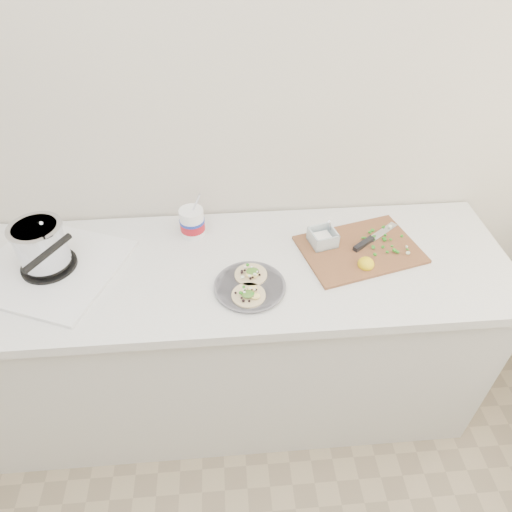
{
  "coord_description": "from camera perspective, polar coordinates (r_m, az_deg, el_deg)",
  "views": [
    {
      "loc": [
        0.17,
        0.17,
        2.04
      ],
      "look_at": [
        0.26,
        1.39,
        0.96
      ],
      "focal_mm": 32.0,
      "sensor_mm": 36.0,
      "label": 1
    }
  ],
  "objects": [
    {
      "name": "taco_plate",
      "position": [
        1.59,
        -0.79,
        -3.6
      ],
      "size": [
        0.25,
        0.25,
        0.04
      ],
      "rotation": [
        0.0,
        0.0,
        -0.42
      ],
      "color": "#5A5960",
      "rests_on": "counter"
    },
    {
      "name": "counter",
      "position": [
        2.04,
        -7.66,
        -10.45
      ],
      "size": [
        2.44,
        0.66,
        0.9
      ],
      "color": "silver",
      "rests_on": "ground"
    },
    {
      "name": "cutboard",
      "position": [
        1.79,
        12.55,
        1.25
      ],
      "size": [
        0.5,
        0.4,
        0.07
      ],
      "rotation": [
        0.0,
        0.0,
        0.25
      ],
      "color": "brown",
      "rests_on": "counter"
    },
    {
      "name": "tub",
      "position": [
        1.8,
        -7.93,
        4.42
      ],
      "size": [
        0.1,
        0.1,
        0.22
      ],
      "rotation": [
        0.0,
        0.0,
        0.23
      ],
      "color": "white",
      "rests_on": "counter"
    },
    {
      "name": "stove",
      "position": [
        1.78,
        -24.92,
        0.31
      ],
      "size": [
        0.61,
        0.59,
        0.23
      ],
      "rotation": [
        0.0,
        0.0,
        -0.38
      ],
      "color": "silver",
      "rests_on": "counter"
    }
  ]
}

